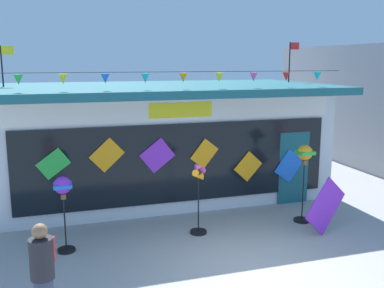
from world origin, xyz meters
TOP-DOWN VIEW (x-y plane):
  - ground_plane at (0.00, 0.00)m, footprint 80.00×80.00m
  - kite_shop_building at (-0.45, 5.60)m, footprint 9.39×5.25m
  - wind_spinner_far_left at (-3.34, 1.99)m, footprint 0.36×0.36m
  - wind_spinner_left at (-0.41, 2.08)m, footprint 0.39×0.39m
  - wind_spinner_center_left at (2.27, 2.07)m, footprint 0.40×0.40m
  - person_near_camera at (-3.68, -0.78)m, footprint 0.36×0.47m
  - display_kite_on_ground at (2.41, 1.31)m, footprint 1.27×0.38m

SIDE VIEW (x-z plane):
  - ground_plane at x=0.00m, z-range 0.00..0.00m
  - display_kite_on_ground at x=2.41m, z-range 0.00..1.27m
  - person_near_camera at x=-3.68m, z-range 0.05..1.73m
  - wind_spinner_left at x=-0.41m, z-range 0.14..1.80m
  - wind_spinner_far_left at x=-3.34m, z-range 0.44..2.05m
  - wind_spinner_center_left at x=2.27m, z-range 0.54..2.46m
  - kite_shop_building at x=-0.45m, z-range -0.61..3.89m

